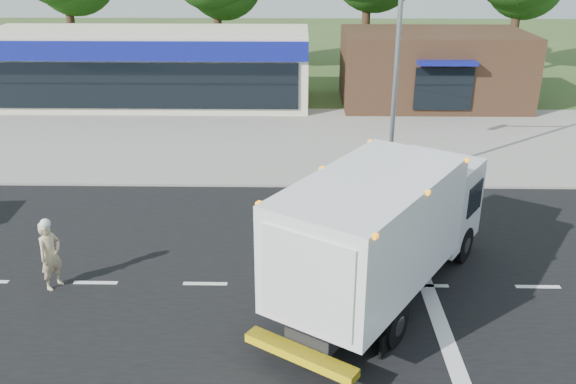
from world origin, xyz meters
TOP-DOWN VIEW (x-y plane):
  - ground at (0.00, 0.00)m, footprint 120.00×120.00m
  - road_asphalt at (0.00, 0.00)m, footprint 60.00×14.00m
  - sidewalk at (0.00, 8.20)m, footprint 60.00×2.40m
  - parking_apron at (0.00, 14.00)m, footprint 60.00×9.00m
  - lane_markings at (1.35, -1.35)m, footprint 55.20×7.00m
  - ems_box_truck at (1.69, -0.53)m, footprint 6.58×8.23m
  - emergency_worker at (-7.03, -0.19)m, footprint 0.71×0.83m
  - retail_strip_mall at (-9.00, 19.93)m, footprint 18.00×6.20m
  - brown_storefront at (7.00, 19.98)m, footprint 10.00×6.70m
  - traffic_signal_pole at (2.35, 7.60)m, footprint 3.51×0.25m

SIDE VIEW (x-z plane):
  - ground at x=0.00m, z-range 0.00..0.00m
  - road_asphalt at x=0.00m, z-range -0.01..0.01m
  - parking_apron at x=0.00m, z-range 0.00..0.02m
  - lane_markings at x=1.35m, z-range 0.01..0.02m
  - sidewalk at x=0.00m, z-range 0.00..0.12m
  - emergency_worker at x=-7.03m, z-range -0.02..2.00m
  - brown_storefront at x=7.00m, z-range 0.00..4.00m
  - retail_strip_mall at x=-9.00m, z-range 0.01..4.01m
  - ems_box_truck at x=1.69m, z-range 0.28..3.91m
  - traffic_signal_pole at x=2.35m, z-range 0.92..8.92m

